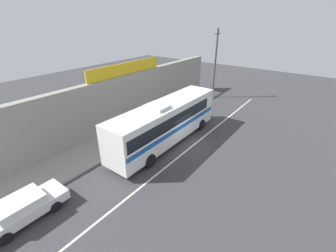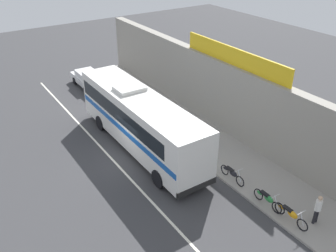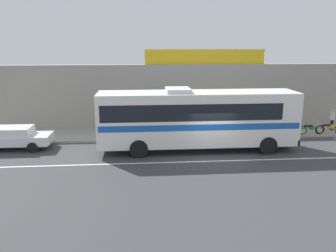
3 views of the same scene
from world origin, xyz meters
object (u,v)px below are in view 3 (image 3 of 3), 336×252
at_px(intercity_bus, 196,117).
at_px(parked_car, 14,137).
at_px(motorcycle_blue, 276,129).
at_px(pedestrian_by_curb, 332,118).
at_px(motorcycle_red, 329,128).
at_px(motorcycle_purple, 311,128).

bearing_deg(intercity_bus, parked_car, 174.22).
relative_size(parked_car, motorcycle_blue, 2.33).
bearing_deg(pedestrian_by_curb, motorcycle_red, -127.85).
distance_m(motorcycle_purple, motorcycle_blue, 2.54).
xyz_separation_m(parked_car, motorcycle_red, (20.90, 1.41, -0.17)).
xyz_separation_m(intercity_bus, motorcycle_purple, (8.51, 2.43, -1.50)).
distance_m(parked_car, motorcycle_blue, 17.02).
height_order(motorcycle_red, motorcycle_blue, same).
bearing_deg(parked_car, motorcycle_blue, 4.29).
relative_size(parked_car, motorcycle_red, 2.20).
bearing_deg(motorcycle_purple, parked_car, -176.15).
bearing_deg(motorcycle_purple, intercity_bus, -164.06).
xyz_separation_m(parked_car, pedestrian_by_curb, (21.61, 2.33, 0.32)).
distance_m(parked_car, pedestrian_by_curb, 21.74).
distance_m(intercity_bus, motorcycle_red, 10.32).
bearing_deg(pedestrian_by_curb, motorcycle_purple, -154.21).
distance_m(intercity_bus, motorcycle_purple, 8.97).
xyz_separation_m(parked_car, motorcycle_blue, (16.98, 1.27, -0.17)).
relative_size(intercity_bus, pedestrian_by_curb, 7.43).
height_order(parked_car, motorcycle_purple, parked_car).
height_order(intercity_bus, motorcycle_blue, intercity_bus).
relative_size(motorcycle_red, motorcycle_purple, 1.07).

